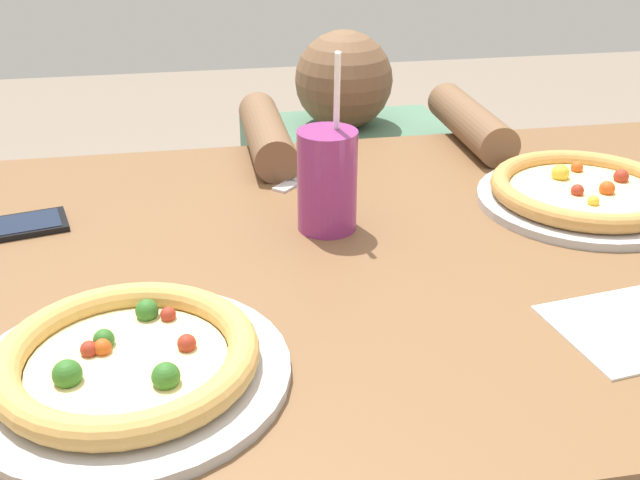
% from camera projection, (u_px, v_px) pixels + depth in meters
% --- Properties ---
extents(dining_table, '(1.29, 0.87, 0.75)m').
position_uv_depth(dining_table, '(375.00, 321.00, 1.05)').
color(dining_table, brown).
rests_on(dining_table, ground).
extents(pizza_near, '(0.32, 0.32, 0.04)m').
position_uv_depth(pizza_near, '(128.00, 362.00, 0.75)').
color(pizza_near, '#B7B7BC').
rests_on(pizza_near, dining_table).
extents(pizza_far, '(0.31, 0.31, 0.04)m').
position_uv_depth(pizza_far, '(584.00, 193.00, 1.12)').
color(pizza_far, '#B7B7BC').
rests_on(pizza_far, dining_table).
extents(drink_cup_colored, '(0.08, 0.08, 0.25)m').
position_uv_depth(drink_cup_colored, '(327.00, 180.00, 1.03)').
color(drink_cup_colored, '#8C2D72').
rests_on(drink_cup_colored, dining_table).
extents(paper_napkin, '(0.18, 0.16, 0.00)m').
position_uv_depth(paper_napkin, '(631.00, 328.00, 0.83)').
color(paper_napkin, white).
rests_on(paper_napkin, dining_table).
extents(fork, '(0.15, 0.16, 0.00)m').
position_uv_depth(fork, '(311.00, 173.00, 1.24)').
color(fork, silver).
rests_on(fork, dining_table).
extents(cell_phone, '(0.16, 0.11, 0.01)m').
position_uv_depth(cell_phone, '(10.00, 227.00, 1.05)').
color(cell_phone, black).
rests_on(cell_phone, dining_table).
extents(diner_seated, '(0.44, 0.53, 0.91)m').
position_uv_depth(diner_seated, '(342.00, 262.00, 1.71)').
color(diner_seated, '#333847').
rests_on(diner_seated, ground).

